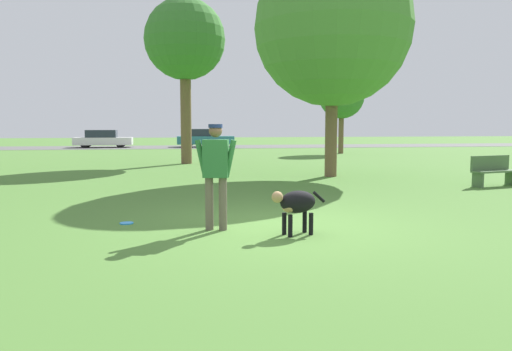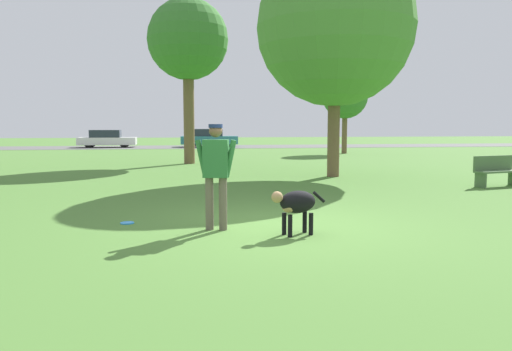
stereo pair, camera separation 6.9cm
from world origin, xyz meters
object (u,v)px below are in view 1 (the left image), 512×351
(tree_mid_center, at_px, (185,41))
(parked_car_teal, at_px, (205,138))
(dog, at_px, (296,204))
(park_bench, at_px, (493,170))
(parked_car_white, at_px, (103,139))
(frisbee, at_px, (127,223))
(person, at_px, (216,168))
(tree_far_right, at_px, (342,96))
(tree_near_right, at_px, (333,28))

(tree_mid_center, distance_m, parked_car_teal, 17.23)
(dog, height_order, park_bench, park_bench)
(park_bench, bearing_deg, parked_car_white, 104.42)
(frisbee, relative_size, parked_car_white, 0.06)
(frisbee, distance_m, parked_car_white, 30.46)
(dog, distance_m, park_bench, 8.56)
(person, xyz_separation_m, frisbee, (-1.48, 0.75, -1.00))
(frisbee, relative_size, tree_far_right, 0.05)
(tree_mid_center, height_order, parked_car_white, tree_mid_center)
(tree_near_right, distance_m, tree_far_right, 13.56)
(tree_near_right, relative_size, parked_car_white, 1.73)
(tree_mid_center, xyz_separation_m, parked_car_white, (-5.82, 16.81, -4.64))
(tree_far_right, distance_m, park_bench, 16.18)
(person, height_order, parked_car_teal, person)
(person, xyz_separation_m, park_bench, (8.03, 4.56, -0.56))
(tree_mid_center, bearing_deg, frisbee, -95.73)
(frisbee, xyz_separation_m, tree_near_right, (5.88, 7.04, 4.78))
(person, distance_m, tree_far_right, 22.49)
(parked_car_white, height_order, parked_car_teal, parked_car_teal)
(dog, height_order, frisbee, dog)
(person, relative_size, tree_far_right, 0.36)
(tree_mid_center, xyz_separation_m, parked_car_teal, (1.80, 16.51, -4.60))
(tree_far_right, distance_m, parked_car_white, 18.50)
(person, bearing_deg, dog, -12.64)
(tree_far_right, bearing_deg, tree_mid_center, -145.30)
(frisbee, distance_m, tree_near_right, 10.34)
(frisbee, height_order, tree_near_right, tree_near_right)
(dog, relative_size, tree_near_right, 0.13)
(person, distance_m, parked_car_white, 31.45)
(tree_far_right, xyz_separation_m, parked_car_teal, (-7.42, 10.13, -2.69))
(person, xyz_separation_m, dog, (1.18, -0.57, -0.52))
(parked_car_white, bearing_deg, parked_car_teal, -2.76)
(tree_far_right, height_order, parked_car_teal, tree_far_right)
(parked_car_teal, distance_m, park_bench, 26.78)
(person, distance_m, tree_near_right, 9.72)
(park_bench, bearing_deg, tree_mid_center, 117.12)
(frisbee, bearing_deg, person, -26.94)
(dog, bearing_deg, frisbee, -42.45)
(dog, relative_size, tree_far_right, 0.20)
(dog, bearing_deg, tree_far_right, -126.64)
(parked_car_teal, bearing_deg, park_bench, -74.93)
(person, height_order, park_bench, person)
(parked_car_teal, bearing_deg, dog, -89.59)
(dog, bearing_deg, person, -41.78)
(tree_near_right, bearing_deg, tree_far_right, 69.75)
(frisbee, bearing_deg, parked_car_teal, 84.00)
(dog, distance_m, tree_mid_center, 15.45)
(park_bench, bearing_deg, parked_car_teal, 90.19)
(parked_car_teal, xyz_separation_m, park_bench, (6.38, -26.01, -0.22))
(person, relative_size, dog, 1.84)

